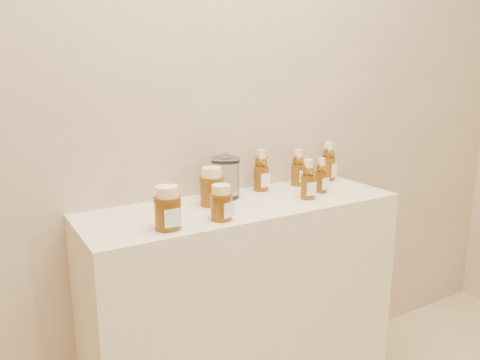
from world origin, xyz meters
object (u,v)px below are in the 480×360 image
bear_bottle_front_left (308,177)px  honey_jar_left (168,208)px  bear_bottle_back_left (261,168)px  glass_canister (226,176)px  display_table (244,313)px

bear_bottle_front_left → honey_jar_left: bearing=-165.6°
bear_bottle_back_left → glass_canister: bearing=-175.3°
display_table → glass_canister: size_ratio=6.95×
bear_bottle_back_left → honey_jar_left: size_ratio=1.40×
bear_bottle_back_left → glass_canister: 0.18m
display_table → bear_bottle_back_left: bearing=38.9°
honey_jar_left → bear_bottle_front_left: bearing=7.3°
bear_bottle_back_left → glass_canister: (-0.18, -0.02, -0.01)m
display_table → glass_canister: (-0.02, 0.10, 0.54)m
display_table → glass_canister: 0.55m
glass_canister → honey_jar_left: bearing=-146.1°
bear_bottle_front_left → bear_bottle_back_left: bearing=123.8°
bear_bottle_back_left → honey_jar_left: bear_bottle_back_left is taller
display_table → bear_bottle_front_left: (0.25, -0.07, 0.54)m
display_table → honey_jar_left: size_ratio=8.79×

